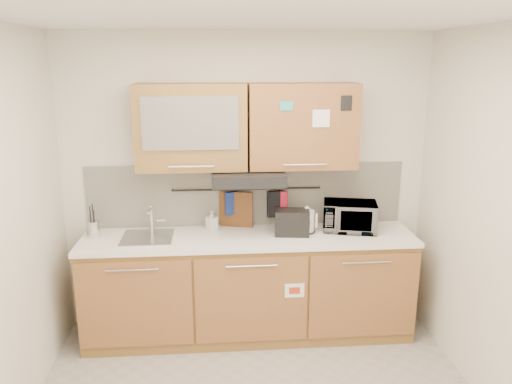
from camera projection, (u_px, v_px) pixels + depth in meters
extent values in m
plane|color=white|center=(263.00, 13.00, 2.65)|extent=(3.20, 3.20, 0.00)
plane|color=silver|center=(246.00, 183.00, 4.43)|extent=(3.20, 0.00, 3.20)
cube|color=olive|center=(249.00, 287.00, 4.36)|extent=(2.80, 0.60, 0.88)
cube|color=black|center=(249.00, 327.00, 4.46)|extent=(2.80, 0.54, 0.10)
cube|color=#9D5E37|center=(135.00, 305.00, 3.98)|extent=(0.91, 0.02, 0.74)
cylinder|color=silver|center=(132.00, 270.00, 3.88)|extent=(0.41, 0.01, 0.01)
cube|color=#9D5E37|center=(251.00, 300.00, 4.05)|extent=(0.91, 0.02, 0.74)
cylinder|color=silver|center=(252.00, 266.00, 3.95)|extent=(0.41, 0.01, 0.01)
cube|color=#9D5E37|center=(364.00, 296.00, 4.13)|extent=(0.91, 0.02, 0.74)
cylinder|color=silver|center=(367.00, 262.00, 4.02)|extent=(0.41, 0.01, 0.01)
cube|color=white|center=(249.00, 238.00, 4.23)|extent=(2.82, 0.62, 0.04)
cube|color=silver|center=(246.00, 195.00, 4.44)|extent=(2.80, 0.02, 0.56)
cube|color=olive|center=(191.00, 127.00, 4.09)|extent=(0.90, 0.35, 0.70)
cube|color=silver|center=(190.00, 124.00, 3.90)|extent=(0.76, 0.02, 0.42)
cube|color=#9D5E37|center=(302.00, 126.00, 4.16)|extent=(0.90, 0.35, 0.70)
cube|color=white|center=(321.00, 118.00, 3.98)|extent=(0.14, 0.00, 0.14)
cube|color=black|center=(248.00, 177.00, 4.16)|extent=(0.60, 0.46, 0.10)
cube|color=silver|center=(148.00, 238.00, 4.17)|extent=(0.42, 0.40, 0.03)
cylinder|color=silver|center=(151.00, 218.00, 4.30)|extent=(0.03, 0.03, 0.24)
cylinder|color=silver|center=(150.00, 210.00, 4.19)|extent=(0.02, 0.18, 0.02)
cylinder|color=black|center=(247.00, 189.00, 4.39)|extent=(1.30, 0.02, 0.02)
cylinder|color=silver|center=(94.00, 229.00, 4.18)|extent=(0.14, 0.14, 0.14)
cylinder|color=black|center=(91.00, 222.00, 4.17)|extent=(0.01, 0.01, 0.27)
cylinder|color=black|center=(95.00, 224.00, 4.16)|extent=(0.01, 0.01, 0.24)
cylinder|color=black|center=(93.00, 220.00, 4.18)|extent=(0.01, 0.01, 0.28)
cylinder|color=black|center=(91.00, 226.00, 4.15)|extent=(0.01, 0.01, 0.21)
cylinder|color=silver|center=(307.00, 221.00, 4.29)|extent=(0.14, 0.14, 0.19)
sphere|color=silver|center=(307.00, 209.00, 4.26)|extent=(0.04, 0.04, 0.04)
cube|color=silver|center=(316.00, 220.00, 4.29)|extent=(0.02, 0.03, 0.12)
cylinder|color=black|center=(306.00, 231.00, 4.31)|extent=(0.15, 0.15, 0.01)
cube|color=black|center=(292.00, 222.00, 4.23)|extent=(0.31, 0.21, 0.22)
cube|color=black|center=(286.00, 211.00, 4.20)|extent=(0.10, 0.14, 0.01)
cube|color=black|center=(298.00, 211.00, 4.20)|extent=(0.10, 0.14, 0.01)
imported|color=#999999|center=(350.00, 216.00, 4.33)|extent=(0.51, 0.40, 0.25)
imported|color=#999999|center=(212.00, 220.00, 4.35)|extent=(0.11, 0.11, 0.18)
cube|color=brown|center=(236.00, 212.00, 4.42)|extent=(0.30, 0.11, 0.37)
cube|color=navy|center=(232.00, 203.00, 4.40)|extent=(0.12, 0.08, 0.20)
cube|color=black|center=(276.00, 204.00, 4.43)|extent=(0.15, 0.06, 0.23)
cube|color=red|center=(279.00, 201.00, 4.43)|extent=(0.14, 0.08, 0.18)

